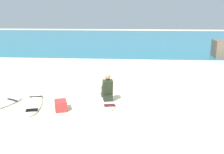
% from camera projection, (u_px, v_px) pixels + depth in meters
% --- Properties ---
extents(ground_plane, '(80.00, 80.00, 0.00)m').
position_uv_depth(ground_plane, '(111.00, 104.00, 8.55)').
color(ground_plane, beige).
extents(sea, '(80.00, 28.00, 0.10)m').
position_uv_depth(sea, '(126.00, 39.00, 29.01)').
color(sea, teal).
rests_on(sea, ground).
extents(breaking_foam, '(80.00, 0.90, 0.11)m').
position_uv_depth(breaking_foam, '(121.00, 61.00, 15.78)').
color(breaking_foam, white).
rests_on(breaking_foam, ground).
extents(surfboard_main, '(0.94, 2.21, 0.08)m').
position_uv_depth(surfboard_main, '(107.00, 99.00, 8.92)').
color(surfboard_main, white).
rests_on(surfboard_main, ground).
extents(surfer_seated, '(0.50, 0.76, 0.95)m').
position_uv_depth(surfer_seated, '(107.00, 89.00, 8.71)').
color(surfer_seated, black).
rests_on(surfer_seated, surfboard_main).
extents(surfboard_spare_near, '(1.09, 2.27, 0.08)m').
position_uv_depth(surfboard_spare_near, '(34.00, 103.00, 8.52)').
color(surfboard_spare_near, '#EFE5C6').
rests_on(surfboard_spare_near, ground).
extents(surfboard_spare_far, '(1.22, 1.79, 0.08)m').
position_uv_depth(surfboard_spare_far, '(0.00, 105.00, 8.36)').
color(surfboard_spare_far, silver).
rests_on(surfboard_spare_far, ground).
extents(beach_bag, '(0.51, 0.58, 0.32)m').
position_uv_depth(beach_bag, '(61.00, 105.00, 7.97)').
color(beach_bag, maroon).
rests_on(beach_bag, ground).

